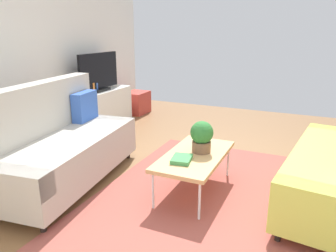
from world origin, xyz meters
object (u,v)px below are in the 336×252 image
vase_0 (74,92)px  vase_1 (82,90)px  bottle_1 (97,87)px  tv (99,73)px  bottle_0 (94,88)px  coffee_table (195,156)px  couch_beige (60,144)px  storage_trunk (137,103)px  tv_console (100,109)px  table_book_0 (182,159)px  potted_plant (202,136)px

vase_0 → vase_1: bearing=0.0°
vase_0 → bottle_1: (0.47, -0.09, 0.00)m
vase_1 → tv: bearing=-10.3°
bottle_0 → vase_0: bearing=166.8°
coffee_table → vase_1: 2.68m
couch_beige → vase_0: couch_beige is taller
tv → coffee_table: bearing=-124.2°
couch_beige → vase_1: (1.58, 0.96, 0.28)m
couch_beige → tv: tv is taller
bottle_0 → bottle_1: bottle_0 is taller
couch_beige → storage_trunk: size_ratio=3.83×
tv_console → storage_trunk: (1.10, -0.10, -0.10)m
coffee_table → table_book_0: 0.24m
vase_1 → bottle_0: 0.21m
couch_beige → tv_console: (1.96, 0.91, -0.12)m
couch_beige → bottle_1: (1.86, 0.87, 0.28)m
tv_console → bottle_1: bearing=-159.2°
potted_plant → bottle_1: bearing=59.4°
tv → vase_1: (-0.38, 0.07, -0.24)m
bottle_1 → coffee_table: bearing=-122.6°
tv_console → couch_beige: bearing=-155.2°
tv_console → tv: (0.00, -0.02, 0.63)m
storage_trunk → tv_console: bearing=174.8°
storage_trunk → vase_0: 1.76m
coffee_table → vase_0: size_ratio=7.63×
tv → potted_plant: size_ratio=3.02×
vase_0 → couch_beige: bearing=-145.3°
table_book_0 → bottle_1: bottle_1 is taller
tv → potted_plant: (-1.48, -2.35, -0.36)m
vase_1 → bottle_1: bearing=-17.9°
vase_0 → bottle_0: bottle_0 is taller
coffee_table → bottle_1: 2.74m
coffee_table → vase_0: bearing=67.4°
tv → couch_beige: bearing=-155.6°
tv_console → storage_trunk: 1.11m
coffee_table → table_book_0: size_ratio=4.58×
potted_plant → table_book_0: potted_plant is taller
bottle_0 → potted_plant: bearing=-118.8°
bottle_1 → table_book_0: bearing=-127.1°
table_book_0 → potted_plant: bearing=-16.7°
tv_console → potted_plant: size_ratio=4.23×
vase_0 → bottle_1: size_ratio=0.95×
tv_console → vase_1: vase_1 is taller
tv_console → vase_1: bearing=172.6°
couch_beige → vase_1: bearing=-156.0°
tv → bottle_1: (-0.11, -0.02, -0.24)m
tv_console → potted_plant: bearing=-122.0°
table_book_0 → bottle_1: (1.69, 2.24, 0.28)m
tv → vase_0: 0.63m
storage_trunk → table_book_0: size_ratio=2.17×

